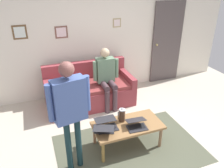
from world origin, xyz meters
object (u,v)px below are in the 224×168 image
object	(u,v)px
coffee_table	(127,127)
laptop_left	(137,125)
interior_door	(167,43)
person_seated	(107,75)
laptop_center	(106,125)
french_press	(122,115)
couch	(89,91)
laptop_right	(104,129)
person_standing	(70,105)

from	to	relation	value
coffee_table	laptop_left	world-z (taller)	laptop_left
interior_door	person_seated	world-z (taller)	interior_door
laptop_left	person_seated	size ratio (longest dim) A/B	0.26
laptop_center	coffee_table	bearing A→B (deg)	172.90
laptop_center	french_press	size ratio (longest dim) A/B	1.36
laptop_center	person_seated	xyz separation A→B (m)	(-0.45, -1.29, 0.26)
laptop_left	coffee_table	bearing A→B (deg)	-49.09
couch	french_press	world-z (taller)	couch
french_press	person_seated	distance (m)	1.23
french_press	coffee_table	bearing A→B (deg)	111.72
laptop_center	laptop_right	size ratio (longest dim) A/B	0.81
interior_door	person_seated	xyz separation A→B (m)	(1.89, 0.74, -0.30)
interior_door	french_press	xyz separation A→B (m)	(2.04, 1.95, -0.49)
coffee_table	person_standing	distance (m)	1.17
laptop_center	french_press	world-z (taller)	french_press
laptop_right	french_press	bearing A→B (deg)	-156.07
couch	laptop_right	size ratio (longest dim) A/B	4.37
laptop_center	person_seated	world-z (taller)	person_seated
person_standing	laptop_center	bearing A→B (deg)	-159.22
person_seated	couch	bearing A→B (deg)	-34.71
laptop_left	laptop_right	distance (m)	0.52
person_standing	person_seated	xyz separation A→B (m)	(-1.03, -1.51, -0.35)
couch	french_press	xyz separation A→B (m)	(-0.17, 1.44, 0.23)
laptop_right	person_standing	bearing A→B (deg)	14.94
coffee_table	laptop_right	bearing A→B (deg)	5.32
coffee_table	person_seated	xyz separation A→B (m)	(-0.10, -1.33, 0.35)
interior_door	laptop_center	bearing A→B (deg)	40.87
laptop_right	person_standing	world-z (taller)	person_standing
person_seated	interior_door	bearing A→B (deg)	-158.69
couch	person_seated	bearing A→B (deg)	145.29
laptop_right	interior_door	bearing A→B (deg)	-138.80
couch	laptop_center	xyz separation A→B (m)	(0.13, 1.52, 0.16)
laptop_left	laptop_center	xyz separation A→B (m)	(0.45, -0.16, 0.00)
french_press	person_standing	bearing A→B (deg)	18.84
interior_door	person_standing	bearing A→B (deg)	37.59
laptop_left	person_standing	distance (m)	1.20
laptop_right	laptop_center	bearing A→B (deg)	-129.05
coffee_table	french_press	world-z (taller)	french_press
interior_door	french_press	world-z (taller)	interior_door
coffee_table	person_seated	distance (m)	1.38
laptop_left	laptop_center	bearing A→B (deg)	-19.61
laptop_right	person_seated	world-z (taller)	person_seated
coffee_table	laptop_center	distance (m)	0.36
couch	laptop_left	world-z (taller)	couch
laptop_left	laptop_right	world-z (taller)	laptop_left
laptop_left	couch	bearing A→B (deg)	-79.07
person_standing	coffee_table	bearing A→B (deg)	-169.33
french_press	couch	bearing A→B (deg)	-83.13
interior_door	laptop_left	world-z (taller)	interior_door
interior_door	french_press	distance (m)	2.87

